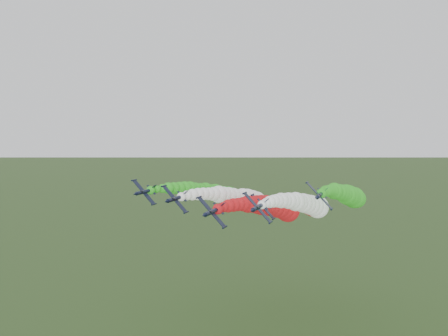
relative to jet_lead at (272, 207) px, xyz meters
The scene contains 6 objects.
jet_lead is the anchor object (origin of this frame).
jet_inner_left 14.78m from the jet_lead, 149.60° to the left, with size 11.63×59.14×14.47m.
jet_inner_right 10.08m from the jet_lead, 32.29° to the left, with size 11.91×59.42×14.75m.
jet_outer_left 28.06m from the jet_lead, 152.11° to the left, with size 11.78×59.29×14.62m.
jet_outer_right 27.25m from the jet_lead, 44.25° to the left, with size 11.44×58.96×14.29m.
jet_trail 27.19m from the jet_lead, 81.10° to the left, with size 12.18×59.69×15.03m.
Camera 1 is at (29.98, -95.16, 60.52)m, focal length 35.00 mm.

